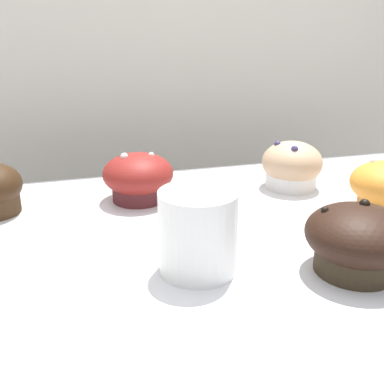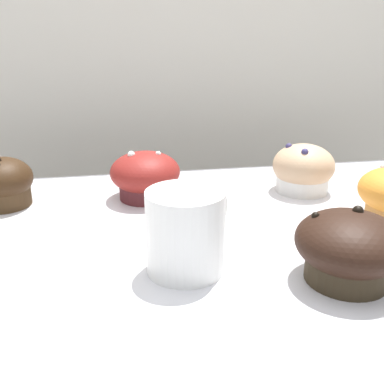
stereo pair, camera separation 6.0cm
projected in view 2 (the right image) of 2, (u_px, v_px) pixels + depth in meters
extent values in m
cube|color=beige|center=(162.00, 156.00, 1.12)|extent=(3.20, 0.10, 1.80)
cylinder|color=silver|center=(302.00, 178.00, 0.73)|extent=(0.08, 0.08, 0.04)
ellipsoid|color=tan|center=(304.00, 166.00, 0.72)|extent=(0.10, 0.10, 0.07)
sphere|color=navy|center=(289.00, 147.00, 0.72)|extent=(0.01, 0.01, 0.01)
sphere|color=navy|center=(305.00, 152.00, 0.69)|extent=(0.01, 0.01, 0.01)
cylinder|color=#4D1D20|center=(146.00, 185.00, 0.70)|extent=(0.08, 0.08, 0.04)
ellipsoid|color=maroon|center=(145.00, 172.00, 0.69)|extent=(0.11, 0.11, 0.06)
sphere|color=white|center=(131.00, 155.00, 0.68)|extent=(0.01, 0.01, 0.01)
sphere|color=white|center=(158.00, 154.00, 0.68)|extent=(0.01, 0.01, 0.01)
cylinder|color=#32281A|center=(347.00, 261.00, 0.47)|extent=(0.09, 0.09, 0.04)
ellipsoid|color=black|center=(350.00, 242.00, 0.46)|extent=(0.11, 0.11, 0.06)
sphere|color=black|center=(315.00, 216.00, 0.47)|extent=(0.01, 0.01, 0.01)
sphere|color=black|center=(358.00, 211.00, 0.46)|extent=(0.01, 0.01, 0.01)
cylinder|color=#3D2A18|center=(4.00, 192.00, 0.67)|extent=(0.08, 0.08, 0.04)
ellipsoid|color=#301E0F|center=(1.00, 179.00, 0.66)|extent=(0.09, 0.09, 0.06)
cylinder|color=white|center=(185.00, 232.00, 0.48)|extent=(0.09, 0.09, 0.09)
torus|color=white|center=(215.00, 210.00, 0.53)|extent=(0.04, 0.04, 0.05)
cylinder|color=black|center=(185.00, 195.00, 0.47)|extent=(0.08, 0.08, 0.01)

